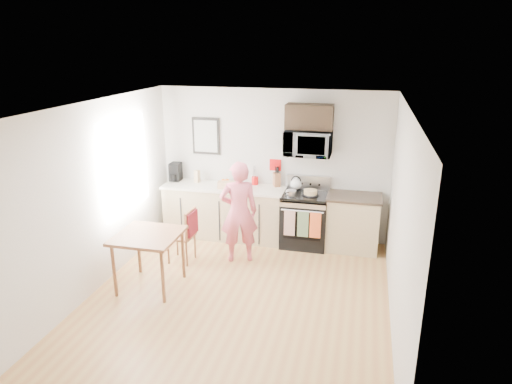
% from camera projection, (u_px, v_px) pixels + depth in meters
% --- Properties ---
extents(floor, '(4.60, 4.60, 0.00)m').
position_uv_depth(floor, '(238.00, 299.00, 6.20)').
color(floor, '#A97141').
rests_on(floor, ground).
extents(back_wall, '(4.00, 0.04, 2.60)m').
position_uv_depth(back_wall, '(273.00, 165.00, 7.91)').
color(back_wall, beige).
rests_on(back_wall, floor).
extents(front_wall, '(4.00, 0.04, 2.60)m').
position_uv_depth(front_wall, '(158.00, 306.00, 3.67)').
color(front_wall, beige).
rests_on(front_wall, floor).
extents(left_wall, '(0.04, 4.60, 2.60)m').
position_uv_depth(left_wall, '(96.00, 197.00, 6.24)').
color(left_wall, beige).
rests_on(left_wall, floor).
extents(right_wall, '(0.04, 4.60, 2.60)m').
position_uv_depth(right_wall, '(400.00, 223.00, 5.34)').
color(right_wall, beige).
rests_on(right_wall, floor).
extents(ceiling, '(4.00, 4.60, 0.04)m').
position_uv_depth(ceiling, '(235.00, 106.00, 5.39)').
color(ceiling, silver).
rests_on(ceiling, back_wall).
extents(window, '(0.06, 1.40, 1.50)m').
position_uv_depth(window, '(126.00, 165.00, 6.89)').
color(window, silver).
rests_on(window, left_wall).
extents(cabinet_left, '(2.10, 0.60, 0.90)m').
position_uv_depth(cabinet_left, '(225.00, 212.00, 8.08)').
color(cabinet_left, tan).
rests_on(cabinet_left, floor).
extents(countertop_left, '(2.14, 0.64, 0.04)m').
position_uv_depth(countertop_left, '(224.00, 187.00, 7.93)').
color(countertop_left, '#EEE5CD').
rests_on(countertop_left, cabinet_left).
extents(cabinet_right, '(0.84, 0.60, 0.90)m').
position_uv_depth(cabinet_right, '(353.00, 224.00, 7.58)').
color(cabinet_right, tan).
rests_on(cabinet_right, floor).
extents(countertop_right, '(0.88, 0.64, 0.04)m').
position_uv_depth(countertop_right, '(354.00, 197.00, 7.44)').
color(countertop_right, black).
rests_on(countertop_right, cabinet_right).
extents(range, '(0.76, 0.70, 1.16)m').
position_uv_depth(range, '(305.00, 221.00, 7.74)').
color(range, black).
rests_on(range, floor).
extents(microwave, '(0.76, 0.51, 0.42)m').
position_uv_depth(microwave, '(308.00, 143.00, 7.43)').
color(microwave, '#BBBCC1').
rests_on(microwave, back_wall).
extents(upper_cabinet, '(0.76, 0.35, 0.40)m').
position_uv_depth(upper_cabinet, '(309.00, 117.00, 7.34)').
color(upper_cabinet, black).
rests_on(upper_cabinet, back_wall).
extents(wall_art, '(0.50, 0.04, 0.65)m').
position_uv_depth(wall_art, '(206.00, 136.00, 8.02)').
color(wall_art, black).
rests_on(wall_art, back_wall).
extents(wall_trivet, '(0.20, 0.02, 0.20)m').
position_uv_depth(wall_trivet, '(275.00, 165.00, 7.89)').
color(wall_trivet, red).
rests_on(wall_trivet, back_wall).
extents(person, '(0.69, 0.57, 1.62)m').
position_uv_depth(person, '(239.00, 212.00, 7.07)').
color(person, '#D03955').
rests_on(person, floor).
extents(dining_table, '(0.86, 0.86, 0.80)m').
position_uv_depth(dining_table, '(148.00, 240.00, 6.30)').
color(dining_table, brown).
rests_on(dining_table, floor).
extents(chair, '(0.43, 0.39, 0.88)m').
position_uv_depth(chair, '(188.00, 229.00, 7.08)').
color(chair, brown).
rests_on(chair, floor).
extents(knife_block, '(0.16, 0.18, 0.24)m').
position_uv_depth(knife_block, '(277.00, 180.00, 7.90)').
color(knife_block, brown).
rests_on(knife_block, countertop_left).
extents(utensil_crock, '(0.11, 0.11, 0.34)m').
position_uv_depth(utensil_crock, '(255.00, 177.00, 7.98)').
color(utensil_crock, red).
rests_on(utensil_crock, countertop_left).
extents(fruit_bowl, '(0.26, 0.26, 0.09)m').
position_uv_depth(fruit_bowl, '(226.00, 182.00, 8.06)').
color(fruit_bowl, white).
rests_on(fruit_bowl, countertop_left).
extents(milk_carton, '(0.11, 0.11, 0.22)m').
position_uv_depth(milk_carton, '(197.00, 176.00, 8.11)').
color(milk_carton, tan).
rests_on(milk_carton, countertop_left).
extents(coffee_maker, '(0.19, 0.27, 0.32)m').
position_uv_depth(coffee_maker, '(175.00, 172.00, 8.20)').
color(coffee_maker, black).
rests_on(coffee_maker, countertop_left).
extents(bread_bag, '(0.33, 0.20, 0.11)m').
position_uv_depth(bread_bag, '(227.00, 185.00, 7.81)').
color(bread_bag, tan).
rests_on(bread_bag, countertop_left).
extents(cake, '(0.27, 0.27, 0.09)m').
position_uv_depth(cake, '(310.00, 193.00, 7.50)').
color(cake, black).
rests_on(cake, range).
extents(kettle, '(0.19, 0.19, 0.24)m').
position_uv_depth(kettle, '(296.00, 184.00, 7.76)').
color(kettle, white).
rests_on(kettle, range).
extents(pot, '(0.17, 0.28, 0.09)m').
position_uv_depth(pot, '(291.00, 193.00, 7.48)').
color(pot, '#BBBCC1').
rests_on(pot, range).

